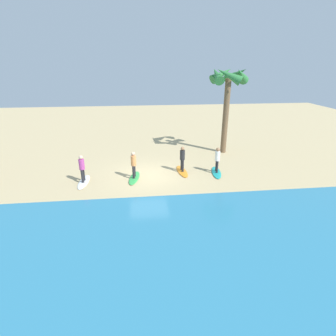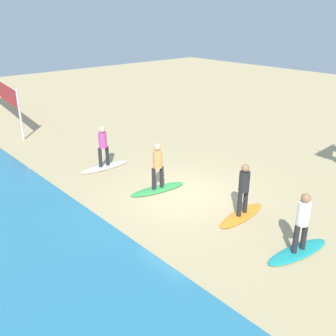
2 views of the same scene
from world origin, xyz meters
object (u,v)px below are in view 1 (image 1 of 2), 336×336
at_px(surfboard_orange, 182,171).
at_px(surfer_white, 82,167).
at_px(palm_tree, 228,83).
at_px(surfer_orange, 182,157).
at_px(surfboard_white, 84,182).
at_px(surfboard_teal, 216,172).
at_px(surfer_green, 134,163).
at_px(surfer_teal, 217,158).
at_px(surfboard_green, 134,178).

bearing_deg(surfboard_orange, surfer_white, -85.57).
bearing_deg(palm_tree, surfer_orange, 43.83).
distance_m(surfboard_white, palm_tree, 12.33).
height_order(surfboard_teal, surfboard_orange, same).
height_order(surfboard_teal, palm_tree, palm_tree).
height_order(surfboard_white, palm_tree, palm_tree).
bearing_deg(surfer_green, palm_tree, -147.40).
height_order(surfer_teal, surfboard_orange, surfer_teal).
xyz_separation_m(surfboard_teal, surfer_white, (8.33, 0.57, 0.99)).
bearing_deg(surfer_white, palm_tree, -154.57).
height_order(surfboard_orange, surfer_green, surfer_green).
bearing_deg(surfboard_orange, surfboard_white, -85.57).
relative_size(surfboard_green, surfer_white, 1.28).
bearing_deg(surfboard_orange, surfer_teal, 73.78).
bearing_deg(surfer_white, surfboard_green, -174.81).
relative_size(surfer_teal, surfboard_orange, 0.78).
height_order(surfer_white, palm_tree, palm_tree).
xyz_separation_m(surfboard_orange, surfboard_white, (6.14, 1.01, 0.00)).
xyz_separation_m(surfboard_teal, surfboard_orange, (2.19, -0.44, 0.00)).
distance_m(surfboard_green, surfboard_white, 3.02).
height_order(surfer_green, surfboard_white, surfer_green).
distance_m(surfboard_teal, surfboard_orange, 2.24).
bearing_deg(surfer_orange, surfboard_white, 9.33).
bearing_deg(surfboard_orange, palm_tree, 128.93).
bearing_deg(palm_tree, surfboard_green, 32.60).
height_order(surfboard_teal, surfer_white, surfer_white).
bearing_deg(surfboard_teal, surfboard_white, -76.89).
relative_size(surfer_orange, surfboard_green, 0.78).
xyz_separation_m(surfboard_teal, surfboard_white, (8.33, 0.57, 0.00)).
distance_m(surfboard_orange, surfboard_green, 3.21).
bearing_deg(palm_tree, surfboard_teal, 67.50).
bearing_deg(surfer_green, surfer_teal, -176.82).
relative_size(surfer_teal, surfboard_green, 0.78).
bearing_deg(surfboard_teal, surfboard_green, -77.62).
bearing_deg(surfboard_green, surfer_green, 99.72).
bearing_deg(surfer_green, surfboard_orange, -166.77).
height_order(surfer_teal, surfer_orange, same).
height_order(surfer_teal, surfer_green, same).
relative_size(surfer_teal, surfboard_white, 0.78).
height_order(surfboard_green, palm_tree, palm_tree).
distance_m(surfer_teal, surfer_white, 8.35).
bearing_deg(surfer_orange, surfer_green, 13.23).
height_order(surfboard_green, surfboard_white, same).
bearing_deg(surfboard_green, surfer_teal, 102.90).
bearing_deg(surfer_teal, surfboard_green, 3.18).
bearing_deg(surfer_teal, surfboard_white, 3.91).
distance_m(surfer_orange, surfer_green, 3.21).
height_order(surfboard_teal, surfer_orange, surfer_orange).
bearing_deg(surfer_orange, surfboard_teal, 168.68).
xyz_separation_m(surfboard_teal, surfer_green, (5.32, 0.30, 0.99)).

